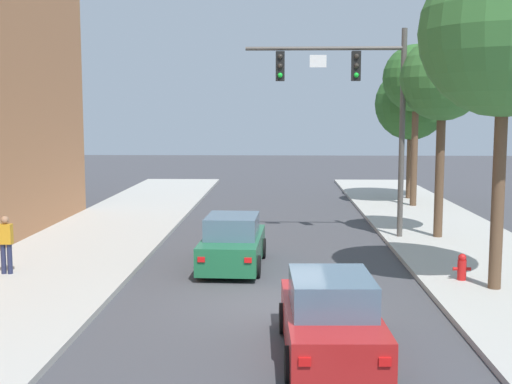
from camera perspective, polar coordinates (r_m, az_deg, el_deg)
The scene contains 11 objects.
ground_plane at distance 16.24m, azimuth 1.39°, elevation -9.71°, with size 120.00×120.00×0.00m, color #424247.
sidewalk_left at distance 17.53m, azimuth -20.64°, elevation -8.66°, with size 5.00×60.00×0.15m, color #B2AFA8.
traffic_signal_mast at distance 24.24m, azimuth 8.86°, elevation 8.29°, with size 5.76×0.38×7.50m.
car_lead_green at distance 19.97m, azimuth -2.02°, elevation -4.47°, with size 1.95×4.30×1.60m.
car_following_red at distance 12.83m, azimuth 6.43°, elevation -10.86°, with size 1.95×4.29×1.60m.
pedestrian_sidewalk_left_walker at distance 19.74m, azimuth -20.80°, elevation -4.04°, with size 0.36×0.22×1.64m.
fire_hydrant at distance 18.74m, azimuth 17.37°, elevation -6.20°, with size 0.48×0.24×0.72m.
street_tree_nearest at distance 17.77m, azimuth 20.72°, elevation 12.76°, with size 4.22×4.22×8.58m.
street_tree_second at distance 24.76m, azimuth 15.82°, elevation 9.31°, with size 3.03×3.03×7.25m.
street_tree_third at distance 33.19m, azimuth 13.69°, elevation 9.45°, with size 3.25×3.25×7.84m.
street_tree_farthest at distance 36.09m, azimuth 13.26°, elevation 7.41°, with size 3.82×3.82×6.94m.
Camera 1 is at (0.16, -15.58, 4.57)m, focal length 46.29 mm.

